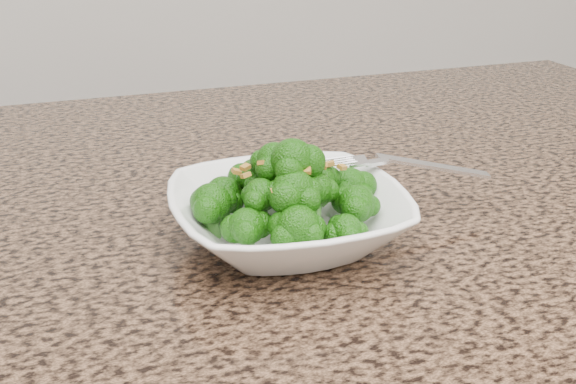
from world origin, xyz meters
name	(u,v)px	position (x,y,z in m)	size (l,w,h in m)	color
granite_counter	(177,248)	(0.00, 0.30, 0.89)	(1.64, 1.04, 0.03)	brown
bowl	(288,217)	(0.09, 0.25, 0.93)	(0.21, 0.21, 0.05)	white
broccoli_pile	(288,157)	(0.09, 0.25, 0.98)	(0.18, 0.18, 0.06)	#1A5E0A
garlic_topping	(288,118)	(0.09, 0.25, 1.02)	(0.11, 0.11, 0.01)	#B5802C
fork	(381,161)	(0.19, 0.27, 0.96)	(0.19, 0.03, 0.01)	silver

